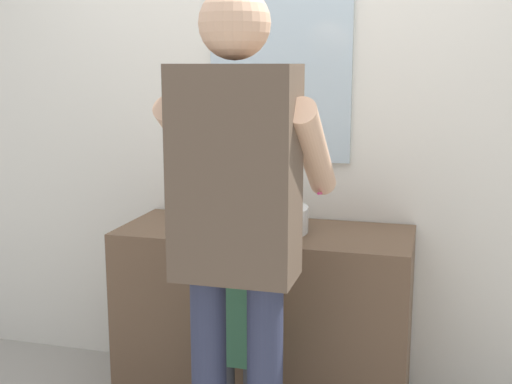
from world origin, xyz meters
The scene contains 7 objects.
back_wall centered at (0.00, 0.62, 1.35)m, with size 4.40×0.10×2.70m.
vanity_cabinet centered at (0.00, 0.30, 0.41)m, with size 1.30×0.54×0.83m, color brown.
sink_basin centered at (0.00, 0.28, 0.89)m, with size 0.39×0.39×0.11m.
faucet centered at (0.00, 0.51, 0.91)m, with size 0.18×0.14×0.18m.
toothbrush_cup centered at (-0.38, 0.28, 0.88)m, with size 0.07×0.07×0.21m.
child_toddler centered at (0.00, -0.10, 0.49)m, with size 0.25×0.26×0.83m.
adult_parent centered at (0.08, -0.37, 1.08)m, with size 0.56×0.58×1.80m.
Camera 1 is at (0.72, -2.46, 1.55)m, focal length 46.20 mm.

